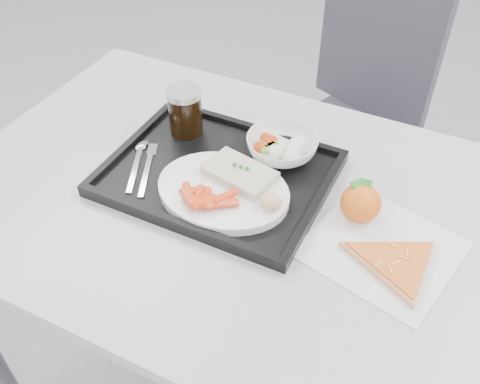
# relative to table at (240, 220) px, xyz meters

# --- Properties ---
(table) EXTENTS (1.20, 0.80, 0.75)m
(table) POSITION_rel_table_xyz_m (0.00, 0.00, 0.00)
(table) COLOR #ACACAF
(table) RESTS_ON ground
(chair) EXTENTS (0.55, 0.56, 0.93)m
(chair) POSITION_rel_table_xyz_m (0.06, 0.72, -0.15)
(chair) COLOR #35353D
(chair) RESTS_ON ground
(tray) EXTENTS (0.45, 0.35, 0.03)m
(tray) POSITION_rel_table_xyz_m (-0.07, 0.03, 0.08)
(tray) COLOR black
(tray) RESTS_ON table
(dinner_plate) EXTENTS (0.27, 0.27, 0.02)m
(dinner_plate) POSITION_rel_table_xyz_m (-0.03, -0.02, 0.09)
(dinner_plate) COLOR white
(dinner_plate) RESTS_ON tray
(fish_fillet) EXTENTS (0.15, 0.11, 0.03)m
(fish_fillet) POSITION_rel_table_xyz_m (-0.01, 0.02, 0.11)
(fish_fillet) COLOR beige
(fish_fillet) RESTS_ON dinner_plate
(bread_roll) EXTENTS (0.05, 0.05, 0.03)m
(bread_roll) POSITION_rel_table_xyz_m (0.08, -0.03, 0.12)
(bread_roll) COLOR #EAC786
(bread_roll) RESTS_ON dinner_plate
(salad_bowl) EXTENTS (0.15, 0.15, 0.05)m
(salad_bowl) POSITION_rel_table_xyz_m (0.03, 0.14, 0.11)
(salad_bowl) COLOR white
(salad_bowl) RESTS_ON tray
(cola_glass) EXTENTS (0.08, 0.08, 0.11)m
(cola_glass) POSITION_rel_table_xyz_m (-0.20, 0.13, 0.14)
(cola_glass) COLOR black
(cola_glass) RESTS_ON tray
(cutlery) EXTENTS (0.12, 0.16, 0.01)m
(cutlery) POSITION_rel_table_xyz_m (-0.23, -0.01, 0.08)
(cutlery) COLOR silver
(cutlery) RESTS_ON tray
(napkin) EXTENTS (0.30, 0.29, 0.00)m
(napkin) POSITION_rel_table_xyz_m (0.29, -0.01, 0.07)
(napkin) COLOR silver
(napkin) RESTS_ON table
(tangerine) EXTENTS (0.10, 0.10, 0.08)m
(tangerine) POSITION_rel_table_xyz_m (0.23, 0.05, 0.10)
(tangerine) COLOR orange
(tangerine) RESTS_ON napkin
(pizza_slice) EXTENTS (0.21, 0.21, 0.02)m
(pizza_slice) POSITION_rel_table_xyz_m (0.32, -0.04, 0.08)
(pizza_slice) COLOR tan
(pizza_slice) RESTS_ON napkin
(carrot_pile) EXTENTS (0.12, 0.08, 0.02)m
(carrot_pile) POSITION_rel_table_xyz_m (-0.04, -0.08, 0.11)
(carrot_pile) COLOR #F0421A
(carrot_pile) RESTS_ON dinner_plate
(salad_contents) EXTENTS (0.10, 0.09, 0.03)m
(salad_contents) POSITION_rel_table_xyz_m (0.03, 0.13, 0.12)
(salad_contents) COLOR red
(salad_contents) RESTS_ON salad_bowl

